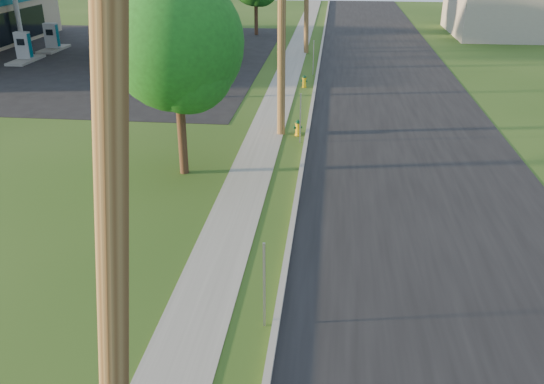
# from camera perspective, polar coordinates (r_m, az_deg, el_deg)

# --- Properties ---
(road) EXTENTS (8.00, 120.00, 0.02)m
(road) POSITION_cam_1_polar(r_m,az_deg,el_deg) (17.68, 15.39, -2.11)
(road) COLOR black
(road) RESTS_ON ground
(curb) EXTENTS (0.15, 120.00, 0.15)m
(curb) POSITION_cam_1_polar(r_m,az_deg,el_deg) (17.42, 2.34, -1.37)
(curb) COLOR gray
(curb) RESTS_ON ground
(sidewalk) EXTENTS (1.50, 120.00, 0.03)m
(sidewalk) POSITION_cam_1_polar(r_m,az_deg,el_deg) (17.63, -3.34, -1.28)
(sidewalk) COLOR gray
(sidewalk) RESTS_ON ground
(forecourt) EXTENTS (26.00, 28.00, 0.02)m
(forecourt) POSITION_cam_1_polar(r_m,az_deg,el_deg) (42.23, -18.87, 12.59)
(forecourt) COLOR black
(forecourt) RESTS_ON ground
(utility_pole_near) EXTENTS (1.40, 0.32, 9.48)m
(utility_pole_near) POSITION_cam_1_polar(r_m,az_deg,el_deg) (5.84, -15.61, -5.24)
(utility_pole_near) COLOR brown
(utility_pole_near) RESTS_ON ground
(utility_pole_mid) EXTENTS (1.40, 0.32, 9.80)m
(utility_pole_mid) POSITION_cam_1_polar(r_m,az_deg,el_deg) (22.94, 0.97, 17.59)
(utility_pole_mid) COLOR brown
(utility_pole_mid) RESTS_ON ground
(sign_post_near) EXTENTS (0.05, 0.04, 2.00)m
(sign_post_near) POSITION_cam_1_polar(r_m,az_deg,el_deg) (11.95, -0.78, -9.26)
(sign_post_near) COLOR gray
(sign_post_near) RESTS_ON ground
(sign_post_mid) EXTENTS (0.05, 0.04, 2.00)m
(sign_post_mid) POSITION_cam_1_polar(r_m,az_deg,el_deg) (22.70, 2.82, 7.29)
(sign_post_mid) COLOR gray
(sign_post_mid) RESTS_ON ground
(sign_post_far) EXTENTS (0.05, 0.04, 2.00)m
(sign_post_far) POSITION_cam_1_polar(r_m,az_deg,el_deg) (34.55, 4.12, 13.13)
(sign_post_far) COLOR gray
(sign_post_far) RESTS_ON ground
(fuel_pump_nw) EXTENTS (1.20, 3.20, 1.90)m
(fuel_pump_nw) POSITION_cam_1_polar(r_m,az_deg,el_deg) (41.48, -23.34, 12.75)
(fuel_pump_nw) COLOR gray
(fuel_pump_nw) RESTS_ON ground
(fuel_pump_ne) EXTENTS (1.20, 3.20, 1.90)m
(fuel_pump_ne) POSITION_cam_1_polar(r_m,az_deg,el_deg) (37.97, -11.05, 13.33)
(fuel_pump_ne) COLOR gray
(fuel_pump_ne) RESTS_ON ground
(fuel_pump_sw) EXTENTS (1.20, 3.20, 1.90)m
(fuel_pump_sw) POSITION_cam_1_polar(r_m,az_deg,el_deg) (44.96, -20.94, 13.87)
(fuel_pump_sw) COLOR gray
(fuel_pump_sw) RESTS_ON ground
(fuel_pump_se) EXTENTS (1.20, 3.20, 1.90)m
(fuel_pump_se) POSITION_cam_1_polar(r_m,az_deg,el_deg) (41.75, -9.47, 14.40)
(fuel_pump_se) COLOR gray
(fuel_pump_se) RESTS_ON ground
(distant_building) EXTENTS (14.00, 10.00, 4.00)m
(distant_building) POSITION_cam_1_polar(r_m,az_deg,el_deg) (53.61, 25.12, 16.05)
(distant_building) COLOR gray
(distant_building) RESTS_ON ground
(tree_verge) EXTENTS (4.37, 4.37, 6.62)m
(tree_verge) POSITION_cam_1_polar(r_m,az_deg,el_deg) (18.99, -9.23, 13.80)
(tree_verge) COLOR #3D281A
(tree_verge) RESTS_ON ground
(hydrant_mid) EXTENTS (0.35, 0.31, 0.68)m
(hydrant_mid) POSITION_cam_1_polar(r_m,az_deg,el_deg) (23.76, 2.59, 6.38)
(hydrant_mid) COLOR yellow
(hydrant_mid) RESTS_ON ground
(hydrant_far) EXTENTS (0.35, 0.32, 0.68)m
(hydrant_far) POSITION_cam_1_polar(r_m,az_deg,el_deg) (31.65, 3.21, 10.90)
(hydrant_far) COLOR yellow
(hydrant_far) RESTS_ON ground
(car_silver) EXTENTS (4.96, 2.41, 1.63)m
(car_silver) POSITION_cam_1_polar(r_m,az_deg,el_deg) (40.47, -11.37, 14.09)
(car_silver) COLOR silver
(car_silver) RESTS_ON ground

